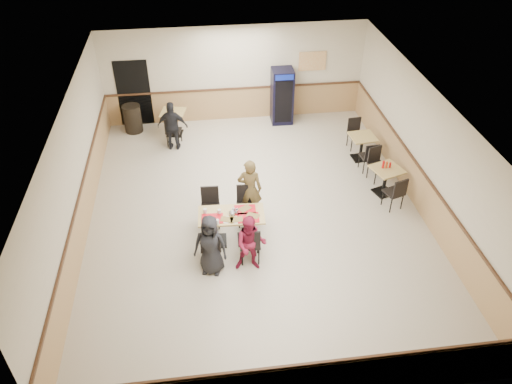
{
  "coord_description": "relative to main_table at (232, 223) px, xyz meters",
  "views": [
    {
      "loc": [
        -1.22,
        -9.37,
        7.69
      ],
      "look_at": [
        -0.06,
        -0.5,
        1.05
      ],
      "focal_mm": 35.0,
      "sensor_mm": 36.0,
      "label": 1
    }
  ],
  "objects": [
    {
      "name": "main_chairs",
      "position": [
        -0.05,
        0.0,
        -0.02
      ],
      "size": [
        1.37,
        1.76,
        0.99
      ],
      "rotation": [
        0.0,
        0.0,
        -0.05
      ],
      "color": "black",
      "rests_on": "ground"
    },
    {
      "name": "ground",
      "position": [
        0.66,
        0.89,
        -0.52
      ],
      "size": [
        10.0,
        10.0,
        0.0
      ],
      "primitive_type": "plane",
      "color": "beige",
      "rests_on": "ground"
    },
    {
      "name": "trash_bin",
      "position": [
        -2.54,
        5.44,
        -0.09
      ],
      "size": [
        0.54,
        0.54,
        0.86
      ],
      "primitive_type": "cylinder",
      "color": "black",
      "rests_on": "ground"
    },
    {
      "name": "back_table",
      "position": [
        -1.3,
        5.09,
        -0.02
      ],
      "size": [
        0.83,
        0.83,
        0.75
      ],
      "rotation": [
        0.0,
        0.0,
        -0.21
      ],
      "color": "black",
      "rests_on": "ground"
    },
    {
      "name": "tabletop_clutter",
      "position": [
        0.03,
        -0.06,
        0.29
      ],
      "size": [
        1.28,
        0.65,
        0.12
      ],
      "rotation": [
        0.0,
        0.0,
        -0.05
      ],
      "color": "red",
      "rests_on": "main_table"
    },
    {
      "name": "side_table_far_chair_north",
      "position": [
        3.92,
        3.58,
        -0.06
      ],
      "size": [
        0.46,
        0.46,
        0.92
      ],
      "primitive_type": null,
      "rotation": [
        0.0,
        0.0,
        0.09
      ],
      "color": "black",
      "rests_on": "ground"
    },
    {
      "name": "diner_man_opposite",
      "position": [
        0.51,
        0.86,
        0.27
      ],
      "size": [
        0.64,
        0.47,
        1.58
      ],
      "primitive_type": "imported",
      "rotation": [
        0.0,
        0.0,
        2.97
      ],
      "color": "brown",
      "rests_on": "ground"
    },
    {
      "name": "back_table_chair_lone",
      "position": [
        -1.3,
        4.49,
        -0.04
      ],
      "size": [
        0.52,
        0.52,
        0.95
      ],
      "primitive_type": null,
      "rotation": [
        0.0,
        0.0,
        2.93
      ],
      "color": "black",
      "rests_on": "ground"
    },
    {
      "name": "room_shell",
      "position": [
        2.44,
        3.43,
        0.06
      ],
      "size": [
        10.0,
        10.0,
        10.0
      ],
      "color": "silver",
      "rests_on": "ground"
    },
    {
      "name": "side_table_near",
      "position": [
        4.03,
        1.34,
        -0.02
      ],
      "size": [
        0.88,
        0.88,
        0.74
      ],
      "rotation": [
        0.0,
        0.0,
        0.32
      ],
      "color": "black",
      "rests_on": "ground"
    },
    {
      "name": "condiment_caddy",
      "position": [
        4.0,
        1.39,
        0.31
      ],
      "size": [
        0.23,
        0.06,
        0.2
      ],
      "color": "red",
      "rests_on": "side_table_near"
    },
    {
      "name": "side_table_far",
      "position": [
        3.92,
        3.0,
        -0.04
      ],
      "size": [
        0.74,
        0.74,
        0.73
      ],
      "rotation": [
        0.0,
        0.0,
        0.09
      ],
      "color": "black",
      "rests_on": "ground"
    },
    {
      "name": "side_table_near_chair_south",
      "position": [
        4.03,
        0.74,
        -0.05
      ],
      "size": [
        0.55,
        0.55,
        0.94
      ],
      "primitive_type": null,
      "rotation": [
        0.0,
        0.0,
        3.46
      ],
      "color": "black",
      "rests_on": "ground"
    },
    {
      "name": "main_table",
      "position": [
        0.0,
        0.0,
        0.0
      ],
      "size": [
        1.49,
        0.8,
        0.78
      ],
      "rotation": [
        0.0,
        0.0,
        -0.05
      ],
      "color": "black",
      "rests_on": "ground"
    },
    {
      "name": "pepsi_cooler",
      "position": [
        2.08,
        5.48,
        0.35
      ],
      "size": [
        0.67,
        0.68,
        1.73
      ],
      "rotation": [
        0.0,
        0.0,
        -0.01
      ],
      "color": "black",
      "rests_on": "ground"
    },
    {
      "name": "diner_woman_left",
      "position": [
        -0.51,
        -0.86,
        0.19
      ],
      "size": [
        0.79,
        0.63,
        1.42
      ],
      "primitive_type": "imported",
      "rotation": [
        0.0,
        0.0,
        -0.28
      ],
      "color": "black",
      "rests_on": "ground"
    },
    {
      "name": "side_table_near_chair_north",
      "position": [
        4.03,
        1.93,
        -0.05
      ],
      "size": [
        0.55,
        0.55,
        0.94
      ],
      "primitive_type": null,
      "rotation": [
        0.0,
        0.0,
        0.32
      ],
      "color": "black",
      "rests_on": "ground"
    },
    {
      "name": "diner_woman_right",
      "position": [
        0.32,
        -0.9,
        0.16
      ],
      "size": [
        0.72,
        0.59,
        1.36
      ],
      "primitive_type": "imported",
      "rotation": [
        0.0,
        0.0,
        -0.12
      ],
      "color": "maroon",
      "rests_on": "ground"
    },
    {
      "name": "side_table_far_chair_south",
      "position": [
        3.92,
        2.42,
        -0.06
      ],
      "size": [
        0.46,
        0.46,
        0.92
      ],
      "primitive_type": null,
      "rotation": [
        0.0,
        0.0,
        3.23
      ],
      "color": "black",
      "rests_on": "ground"
    },
    {
      "name": "lone_diner",
      "position": [
        -1.3,
        4.24,
        0.22
      ],
      "size": [
        0.91,
        0.51,
        1.47
      ],
      "primitive_type": "imported",
      "rotation": [
        0.0,
        0.0,
        2.96
      ],
      "color": "black",
      "rests_on": "ground"
    }
  ]
}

